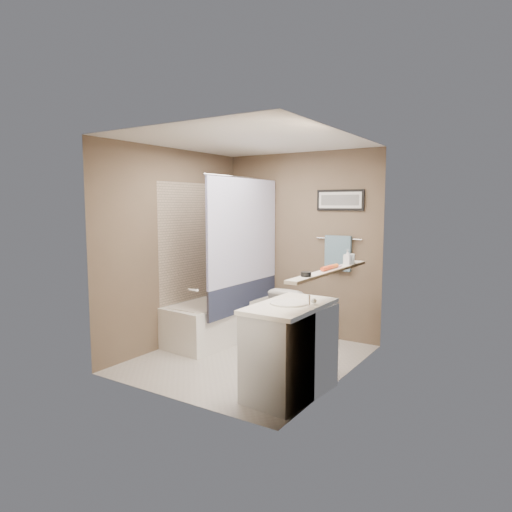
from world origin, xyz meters
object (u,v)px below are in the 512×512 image
Objects in this scene: hair_brush_front at (327,268)px; hair_brush_back at (332,267)px; glass_jar at (351,259)px; candle_bowl_near at (306,274)px; bathtub at (218,320)px; toilet at (296,315)px; soap_bottle at (348,257)px; vanity at (290,352)px.

hair_brush_back is (0.00, 0.11, 0.00)m from hair_brush_front.
candle_bowl_near is at bearing -90.00° from glass_jar.
glass_jar reaches higher than hair_brush_front.
glass_jar is (1.79, -0.06, 0.92)m from bathtub.
glass_jar is at bearing 153.42° from toilet.
glass_jar is (0.00, 0.60, 0.03)m from hair_brush_front.
candle_bowl_near is (1.79, -1.09, 0.89)m from bathtub.
hair_brush_front is (0.00, 0.44, 0.00)m from candle_bowl_near.
hair_brush_back is at bearing 133.72° from toilet.
toilet is at bearing 152.42° from glass_jar.
glass_jar reaches higher than hair_brush_back.
soap_bottle reaches higher than bathtub.
hair_brush_front is at bearing -90.00° from soap_bottle.
hair_brush_front is at bearing -90.00° from glass_jar.
hair_brush_front reaches higher than candle_bowl_near.
vanity is at bearing -116.99° from hair_brush_front.
soap_bottle is at bearing 82.86° from vanity.
hair_brush_back is at bearing 73.47° from vanity.
candle_bowl_near is at bearing -17.02° from vanity.
hair_brush_back is at bearing -12.45° from bathtub.
bathtub is 16.67× the size of candle_bowl_near.
toilet is 3.25× the size of hair_brush_front.
vanity is 0.76m from candle_bowl_near.
soap_bottle reaches higher than toilet.
toilet is at bearing 129.60° from hair_brush_front.
bathtub is 15.00× the size of glass_jar.
toilet is 1.90m from candle_bowl_near.
hair_brush_front is 2.20× the size of glass_jar.
glass_jar is (0.19, 0.96, 0.77)m from vanity.
bathtub is 1.67× the size of vanity.
soap_bottle is (1.79, -0.15, 0.94)m from bathtub.
hair_brush_front is at bearing 67.83° from vanity.
bathtub is 6.82× the size of hair_brush_back.
vanity is at bearing -111.35° from hair_brush_back.
candle_bowl_near is 0.95m from soap_bottle.
glass_jar is 0.66× the size of soap_bottle.
hair_brush_front is at bearing -90.00° from hair_brush_back.
hair_brush_back is 1.46× the size of soap_bottle.
glass_jar is 0.09m from soap_bottle.
vanity is 0.84m from hair_brush_front.
toilet is at bearing 132.72° from hair_brush_back.
bathtub is 2.01m from glass_jar.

